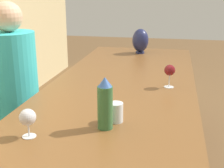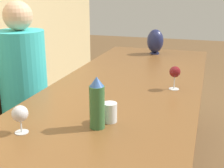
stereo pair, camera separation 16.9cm
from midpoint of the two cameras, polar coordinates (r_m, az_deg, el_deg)
dining_table at (r=1.73m, az=2.72°, el=-5.11°), size 3.20×0.93×0.74m
water_bottle at (r=1.36m, az=0.78°, el=-3.64°), size 0.07×0.07×0.24m
water_tumbler at (r=1.45m, az=2.93°, el=-5.26°), size 0.07×0.07×0.09m
vase at (r=2.96m, az=9.48°, el=7.71°), size 0.15×0.15×0.23m
wine_glass_1 at (r=1.94m, az=13.88°, el=2.02°), size 0.07×0.07×0.14m
wine_glass_2 at (r=1.36m, az=-13.11°, el=-5.47°), size 0.07×0.07×0.12m
chair_far at (r=2.38m, az=-15.00°, el=-4.41°), size 0.44×0.44×0.91m
person_far at (r=2.27m, az=-13.55°, el=-0.28°), size 0.33×0.33×1.26m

